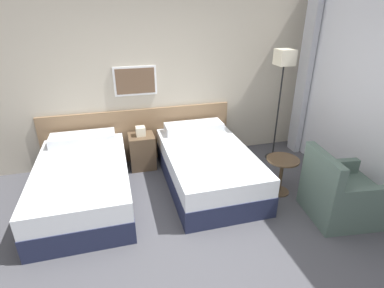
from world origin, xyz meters
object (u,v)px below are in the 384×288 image
object	(u,v)px
bed_near_window	(207,166)
side_table	(282,169)
floor_lamp	(284,68)
bed_near_door	(83,182)
armchair	(341,196)
nightstand	(142,150)

from	to	relation	value
bed_near_window	side_table	xyz separation A→B (m)	(0.89, -0.50, 0.08)
floor_lamp	side_table	size ratio (longest dim) A/B	3.46
bed_near_door	armchair	xyz separation A→B (m)	(3.01, -1.15, 0.00)
bed_near_door	bed_near_window	xyz separation A→B (m)	(1.69, 0.00, 0.00)
bed_near_door	armchair	world-z (taller)	armchair
bed_near_window	floor_lamp	distance (m)	1.87
nightstand	side_table	distance (m)	2.13
bed_near_window	floor_lamp	size ratio (longest dim) A/B	1.09
bed_near_window	armchair	distance (m)	1.75
bed_near_door	nightstand	distance (m)	1.11
bed_near_door	bed_near_window	size ratio (longest dim) A/B	1.00
armchair	bed_near_window	bearing A→B (deg)	56.24
bed_near_door	nightstand	world-z (taller)	nightstand
floor_lamp	side_table	world-z (taller)	floor_lamp
bed_near_window	armchair	world-z (taller)	armchair
bed_near_door	nightstand	xyz separation A→B (m)	(0.84, 0.73, 0.01)
nightstand	floor_lamp	distance (m)	2.51
bed_near_door	floor_lamp	world-z (taller)	floor_lamp
bed_near_door	bed_near_window	bearing A→B (deg)	0.00
bed_near_window	side_table	distance (m)	1.03
floor_lamp	armchair	xyz separation A→B (m)	(-0.00, -1.61, -1.24)
side_table	floor_lamp	bearing A→B (deg)	65.75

